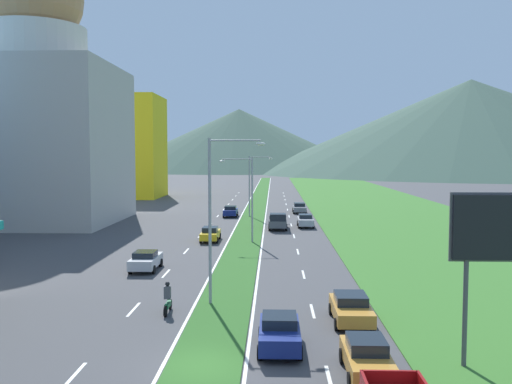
{
  "coord_description": "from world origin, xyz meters",
  "views": [
    {
      "loc": [
        2.88,
        -22.22,
        8.87
      ],
      "look_at": [
        1.23,
        29.13,
        5.29
      ],
      "focal_mm": 38.39,
      "sensor_mm": 36.0,
      "label": 1
    }
  ],
  "objects_px": {
    "car_0": "(279,332)",
    "car_3": "(305,221)",
    "street_lamp_near": "(216,209)",
    "car_1": "(210,234)",
    "street_lamp_mid": "(248,193)",
    "car_6": "(146,260)",
    "billboard_roadside": "(504,238)",
    "street_lamp_far": "(252,181)",
    "car_4": "(351,308)",
    "motorcycle_rider": "(168,300)",
    "car_2": "(299,208)",
    "car_7": "(367,357)",
    "car_8": "(231,211)",
    "pickup_truck_1": "(278,221)"
  },
  "relations": [
    {
      "from": "pickup_truck_1",
      "to": "street_lamp_mid",
      "type": "bearing_deg",
      "value": -17.31
    },
    {
      "from": "street_lamp_near",
      "to": "street_lamp_mid",
      "type": "bearing_deg",
      "value": 87.91
    },
    {
      "from": "car_7",
      "to": "car_8",
      "type": "bearing_deg",
      "value": -169.9
    },
    {
      "from": "car_2",
      "to": "car_8",
      "type": "relative_size",
      "value": 1.16
    },
    {
      "from": "street_lamp_far",
      "to": "car_2",
      "type": "height_order",
      "value": "street_lamp_far"
    },
    {
      "from": "street_lamp_mid",
      "to": "car_8",
      "type": "distance_m",
      "value": 23.1
    },
    {
      "from": "car_1",
      "to": "car_8",
      "type": "bearing_deg",
      "value": -0.93
    },
    {
      "from": "car_1",
      "to": "pickup_truck_1",
      "type": "distance_m",
      "value": 11.36
    },
    {
      "from": "street_lamp_near",
      "to": "street_lamp_mid",
      "type": "relative_size",
      "value": 1.15
    },
    {
      "from": "car_7",
      "to": "street_lamp_mid",
      "type": "bearing_deg",
      "value": -169.12
    },
    {
      "from": "car_3",
      "to": "car_7",
      "type": "bearing_deg",
      "value": -0.15
    },
    {
      "from": "car_7",
      "to": "motorcycle_rider",
      "type": "xyz_separation_m",
      "value": [
        -9.64,
        8.23,
        -0.01
      ]
    },
    {
      "from": "car_1",
      "to": "street_lamp_far",
      "type": "bearing_deg",
      "value": -8.89
    },
    {
      "from": "car_6",
      "to": "billboard_roadside",
      "type": "bearing_deg",
      "value": -134.02
    },
    {
      "from": "motorcycle_rider",
      "to": "car_2",
      "type": "bearing_deg",
      "value": -10.56
    },
    {
      "from": "street_lamp_near",
      "to": "car_1",
      "type": "height_order",
      "value": "street_lamp_near"
    },
    {
      "from": "street_lamp_far",
      "to": "car_6",
      "type": "height_order",
      "value": "street_lamp_far"
    },
    {
      "from": "car_8",
      "to": "motorcycle_rider",
      "type": "distance_m",
      "value": 47.0
    },
    {
      "from": "street_lamp_near",
      "to": "pickup_truck_1",
      "type": "height_order",
      "value": "street_lamp_near"
    },
    {
      "from": "street_lamp_far",
      "to": "car_2",
      "type": "relative_size",
      "value": 1.81
    },
    {
      "from": "street_lamp_near",
      "to": "street_lamp_mid",
      "type": "xyz_separation_m",
      "value": [
        0.82,
        22.61,
        -0.67
      ]
    },
    {
      "from": "billboard_roadside",
      "to": "car_7",
      "type": "height_order",
      "value": "billboard_roadside"
    },
    {
      "from": "street_lamp_mid",
      "to": "car_3",
      "type": "bearing_deg",
      "value": 61.59
    },
    {
      "from": "street_lamp_far",
      "to": "car_2",
      "type": "distance_m",
      "value": 9.68
    },
    {
      "from": "car_2",
      "to": "car_4",
      "type": "xyz_separation_m",
      "value": [
        0.2,
        -53.74,
        -0.01
      ]
    },
    {
      "from": "pickup_truck_1",
      "to": "motorcycle_rider",
      "type": "bearing_deg",
      "value": -10.54
    },
    {
      "from": "street_lamp_far",
      "to": "car_7",
      "type": "xyz_separation_m",
      "value": [
        6.77,
        -55.43,
        -4.27
      ]
    },
    {
      "from": "street_lamp_far",
      "to": "car_4",
      "type": "relative_size",
      "value": 1.95
    },
    {
      "from": "car_6",
      "to": "car_3",
      "type": "bearing_deg",
      "value": -28.4
    },
    {
      "from": "billboard_roadside",
      "to": "car_7",
      "type": "distance_m",
      "value": 7.41
    },
    {
      "from": "billboard_roadside",
      "to": "motorcycle_rider",
      "type": "distance_m",
      "value": 17.59
    },
    {
      "from": "street_lamp_near",
      "to": "motorcycle_rider",
      "type": "distance_m",
      "value": 5.85
    },
    {
      "from": "car_0",
      "to": "car_3",
      "type": "distance_m",
      "value": 42.0
    },
    {
      "from": "car_1",
      "to": "car_3",
      "type": "relative_size",
      "value": 1.04
    },
    {
      "from": "pickup_truck_1",
      "to": "car_2",
      "type": "bearing_deg",
      "value": 169.4
    },
    {
      "from": "street_lamp_near",
      "to": "car_0",
      "type": "bearing_deg",
      "value": -63.69
    },
    {
      "from": "billboard_roadside",
      "to": "car_0",
      "type": "xyz_separation_m",
      "value": [
        -9.12,
        1.87,
        -4.67
      ]
    },
    {
      "from": "car_0",
      "to": "car_2",
      "type": "bearing_deg",
      "value": 176.43
    },
    {
      "from": "car_0",
      "to": "car_3",
      "type": "relative_size",
      "value": 0.95
    },
    {
      "from": "street_lamp_mid",
      "to": "pickup_truck_1",
      "type": "bearing_deg",
      "value": 72.69
    },
    {
      "from": "pickup_truck_1",
      "to": "car_3",
      "type": "bearing_deg",
      "value": 121.93
    },
    {
      "from": "car_6",
      "to": "car_4",
      "type": "bearing_deg",
      "value": -132.02
    },
    {
      "from": "car_3",
      "to": "car_6",
      "type": "xyz_separation_m",
      "value": [
        -13.63,
        -25.21,
        -0.02
      ]
    },
    {
      "from": "car_0",
      "to": "car_8",
      "type": "relative_size",
      "value": 0.98
    },
    {
      "from": "pickup_truck_1",
      "to": "motorcycle_rider",
      "type": "height_order",
      "value": "pickup_truck_1"
    },
    {
      "from": "billboard_roadside",
      "to": "car_4",
      "type": "relative_size",
      "value": 1.66
    },
    {
      "from": "billboard_roadside",
      "to": "car_2",
      "type": "height_order",
      "value": "billboard_roadside"
    },
    {
      "from": "street_lamp_mid",
      "to": "street_lamp_far",
      "type": "height_order",
      "value": "street_lamp_far"
    },
    {
      "from": "billboard_roadside",
      "to": "pickup_truck_1",
      "type": "height_order",
      "value": "billboard_roadside"
    },
    {
      "from": "car_4",
      "to": "car_7",
      "type": "xyz_separation_m",
      "value": [
        -0.34,
        -6.96,
        -0.01
      ]
    }
  ]
}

